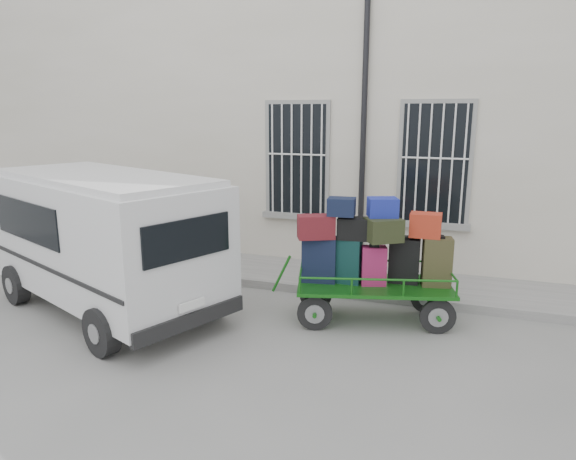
# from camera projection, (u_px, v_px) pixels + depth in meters

# --- Properties ---
(ground) EXTENTS (80.00, 80.00, 0.00)m
(ground) POSITION_uv_depth(u_px,v_px,m) (263.00, 320.00, 8.06)
(ground) COLOR slate
(ground) RESTS_ON ground
(building) EXTENTS (24.00, 5.15, 6.00)m
(building) POSITION_uv_depth(u_px,v_px,m) (345.00, 120.00, 12.46)
(building) COLOR beige
(building) RESTS_ON ground
(sidewalk) EXTENTS (24.00, 1.70, 0.15)m
(sidewalk) POSITION_uv_depth(u_px,v_px,m) (304.00, 275.00, 10.08)
(sidewalk) COLOR slate
(sidewalk) RESTS_ON ground
(luggage_cart) EXTENTS (2.81, 1.62, 1.95)m
(luggage_cart) POSITION_uv_depth(u_px,v_px,m) (373.00, 259.00, 7.84)
(luggage_cart) COLOR black
(luggage_cart) RESTS_ON ground
(van) EXTENTS (4.81, 3.45, 2.25)m
(van) POSITION_uv_depth(u_px,v_px,m) (104.00, 234.00, 8.23)
(van) COLOR silver
(van) RESTS_ON ground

